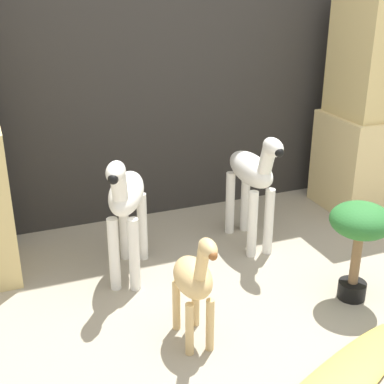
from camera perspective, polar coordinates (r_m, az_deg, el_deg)
The scene contains 7 objects.
ground_plane at distance 2.25m, azimuth 11.30°, elevation -17.66°, with size 14.00×14.00×0.00m, color #9E937F.
wall_back at distance 3.19m, azimuth -3.12°, elevation 16.53°, with size 6.40×0.08×2.20m.
rock_pillar_right at distance 3.57m, azimuth 19.68°, elevation 8.29°, with size 0.69×0.46×1.33m.
zebra_right at distance 2.89m, azimuth 6.47°, elevation 1.54°, with size 0.17×0.54×0.68m.
zebra_left at distance 2.59m, azimuth -7.06°, elevation -1.14°, with size 0.32×0.53×0.68m.
giraffe_figurine at distance 2.15m, azimuth 0.24°, elevation -9.42°, with size 0.16×0.36×0.55m.
potted_palm_front at distance 2.52m, azimuth 17.48°, elevation -3.79°, with size 0.28×0.28×0.48m.
Camera 1 is at (-1.00, -1.41, 1.44)m, focal length 50.00 mm.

